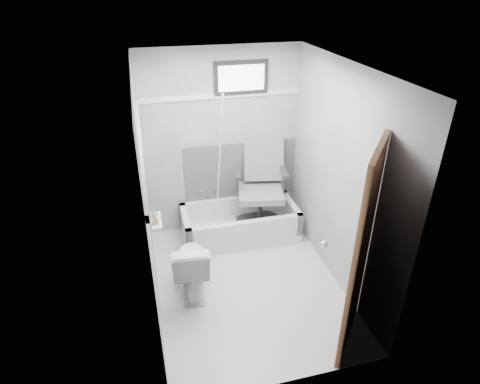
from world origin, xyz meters
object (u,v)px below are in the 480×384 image
object	(u,v)px
office_chair	(261,187)
soap_bottle_a	(155,219)
toilet	(191,265)
soap_bottle_b	(154,213)
bathtub	(240,223)
door	(408,272)

from	to	relation	value
office_chair	soap_bottle_a	xyz separation A→B (m)	(-1.36, -0.88, 0.26)
office_chair	toilet	world-z (taller)	office_chair
office_chair	soap_bottle_b	size ratio (longest dim) A/B	13.04
bathtub	soap_bottle_a	xyz separation A→B (m)	(-1.09, -0.86, 0.76)
door	office_chair	bearing A→B (deg)	104.08
toilet	soap_bottle_b	bearing A→B (deg)	-20.42
office_chair	door	bearing A→B (deg)	-64.73
office_chair	toilet	xyz separation A→B (m)	(-1.04, -0.89, -0.36)
bathtub	soap_bottle_b	world-z (taller)	soap_bottle_b
soap_bottle_b	toilet	bearing A→B (deg)	-26.32
bathtub	toilet	world-z (taller)	toilet
bathtub	office_chair	bearing A→B (deg)	2.95
soap_bottle_b	door	bearing A→B (deg)	-37.80
office_chair	door	size ratio (longest dim) A/B	0.58
bathtub	door	distance (m)	2.49
toilet	soap_bottle_a	distance (m)	0.70
bathtub	door	world-z (taller)	door
office_chair	soap_bottle_b	world-z (taller)	office_chair
toilet	soap_bottle_a	bearing A→B (deg)	2.63
bathtub	door	xyz separation A→B (m)	(0.83, -2.21, 0.79)
bathtub	toilet	distance (m)	1.17
bathtub	office_chair	xyz separation A→B (m)	(0.28, 0.01, 0.49)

